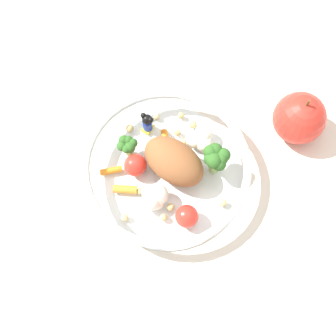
# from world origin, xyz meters

# --- Properties ---
(ground_plane) EXTENTS (2.40, 2.40, 0.00)m
(ground_plane) POSITION_xyz_m (0.00, 0.00, 0.00)
(ground_plane) COLOR silver
(food_container) EXTENTS (0.24, 0.24, 0.07)m
(food_container) POSITION_xyz_m (-0.01, -0.01, 0.03)
(food_container) COLOR white
(food_container) RESTS_ON ground_plane
(loose_apple) EXTENTS (0.08, 0.08, 0.09)m
(loose_apple) POSITION_xyz_m (-0.10, -0.19, 0.04)
(loose_apple) COLOR red
(loose_apple) RESTS_ON ground_plane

